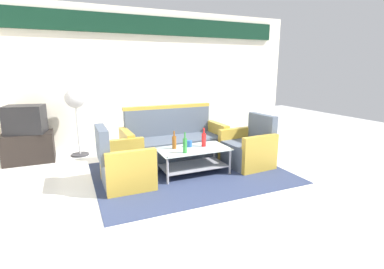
% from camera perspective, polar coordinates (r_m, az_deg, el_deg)
% --- Properties ---
extents(ground_plane, '(14.00, 14.00, 0.00)m').
position_cam_1_polar(ground_plane, '(3.84, 6.51, -11.81)').
color(ground_plane, white).
extents(wall_back, '(6.52, 0.19, 2.80)m').
position_cam_1_polar(wall_back, '(6.31, -7.42, 11.76)').
color(wall_back, silver).
rests_on(wall_back, ground).
extents(rug, '(2.90, 2.19, 0.01)m').
position_cam_1_polar(rug, '(4.53, -0.27, -7.67)').
color(rug, '#2D3856').
rests_on(rug, ground).
extents(couch, '(1.81, 0.78, 0.96)m').
position_cam_1_polar(couch, '(5.05, -3.63, -1.80)').
color(couch, '#4C5666').
rests_on(couch, rug).
extents(armchair_left, '(0.70, 0.76, 0.85)m').
position_cam_1_polar(armchair_left, '(4.10, -13.44, -6.14)').
color(armchair_left, '#4C5666').
rests_on(armchair_left, rug).
extents(armchair_right, '(0.75, 0.81, 0.85)m').
position_cam_1_polar(armchair_right, '(4.89, 11.25, -2.89)').
color(armchair_right, '#4C5666').
rests_on(armchair_right, rug).
extents(coffee_table, '(1.10, 0.60, 0.40)m').
position_cam_1_polar(coffee_table, '(4.43, 0.23, -4.53)').
color(coffee_table, silver).
rests_on(coffee_table, rug).
extents(bottle_green, '(0.06, 0.06, 0.31)m').
position_cam_1_polar(bottle_green, '(4.13, -1.42, -2.14)').
color(bottle_green, '#2D8C38').
rests_on(bottle_green, coffee_table).
extents(bottle_brown, '(0.07, 0.07, 0.28)m').
position_cam_1_polar(bottle_brown, '(4.37, -3.58, -1.50)').
color(bottle_brown, brown).
rests_on(bottle_brown, coffee_table).
extents(bottle_red, '(0.07, 0.07, 0.30)m').
position_cam_1_polar(bottle_red, '(4.48, 2.38, -1.00)').
color(bottle_red, red).
rests_on(bottle_red, coffee_table).
extents(cup, '(0.08, 0.08, 0.10)m').
position_cam_1_polar(cup, '(4.47, -0.50, -1.86)').
color(cup, '#2659A5').
rests_on(cup, coffee_table).
extents(tv_stand, '(0.80, 0.50, 0.52)m').
position_cam_1_polar(tv_stand, '(5.76, -29.89, -2.27)').
color(tv_stand, black).
rests_on(tv_stand, ground).
extents(television, '(0.67, 0.54, 0.48)m').
position_cam_1_polar(television, '(5.66, -30.45, 2.62)').
color(television, black).
rests_on(television, tv_stand).
extents(pedestal_fan, '(0.36, 0.36, 1.27)m').
position_cam_1_polar(pedestal_fan, '(5.63, -22.35, 6.02)').
color(pedestal_fan, '#2D2D33').
rests_on(pedestal_fan, ground).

